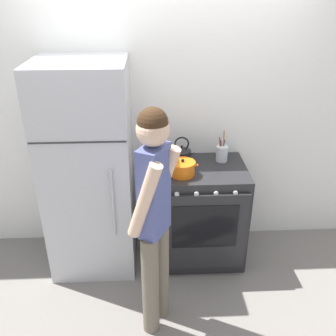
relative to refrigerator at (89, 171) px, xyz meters
The scene contains 8 objects.
ground_plane 1.17m from the refrigerator, 26.78° to the left, with size 14.00×14.00×0.00m, color slate.
wall_back 0.83m from the refrigerator, 28.84° to the left, with size 10.00×0.06×2.55m.
refrigerator is the anchor object (origin of this frame).
stove_range 1.05m from the refrigerator, ahead, with size 0.78×0.65×0.92m.
dutch_oven_pot 0.79m from the refrigerator, ahead, with size 0.26×0.21×0.14m.
tea_kettle 0.81m from the refrigerator, 10.52° to the left, with size 0.21×0.17×0.24m.
utensil_jar 1.16m from the refrigerator, ahead, with size 0.10×0.10×0.29m.
person 0.93m from the refrigerator, 54.72° to the right, with size 0.38×0.42×1.71m.
Camera 1 is at (-0.13, -3.15, 2.36)m, focal length 40.00 mm.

